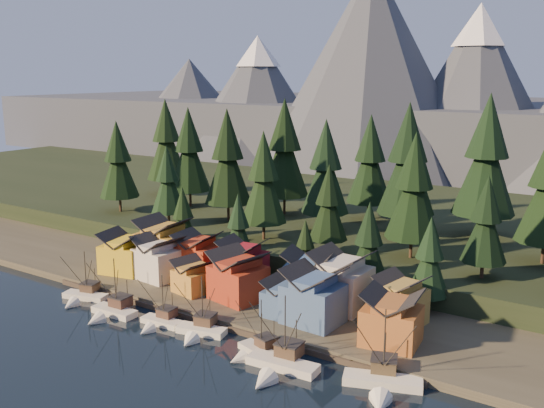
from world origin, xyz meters
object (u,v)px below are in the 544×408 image
Objects in this scene: boat_3 at (199,323)px; boat_5 at (279,357)px; boat_1 at (110,304)px; house_front_1 at (159,256)px; boat_4 at (254,344)px; boat_2 at (158,316)px; boat_6 at (383,374)px; boat_0 at (82,291)px; house_front_0 at (125,251)px; house_back_0 at (164,241)px; house_back_1 at (197,253)px.

boat_3 is 18.65m from boat_5.
house_front_1 is (-4.43, 17.78, 3.93)m from boat_1.
boat_1 reaches higher than boat_4.
house_front_1 reaches higher than boat_2.
boat_2 is at bearing 7.02° from boat_1.
boat_3 is 0.89× the size of boat_6.
boat_6 is 59.20m from house_front_1.
boat_2 is (21.49, -0.91, -0.03)m from boat_0.
boat_0 is at bearing 160.71° from boat_6.
boat_6 is at bearing 9.81° from boat_5.
house_front_1 is at bearing 145.82° from boat_6.
boat_3 is at bearing 161.06° from boat_6.
boat_3 is at bearing -35.16° from house_front_0.
boat_1 reaches higher than boat_2.
house_back_0 reaches higher than house_front_1.
house_front_0 is at bearing 157.46° from boat_5.
boat_0 is 0.84× the size of boat_6.
boat_4 is 0.97× the size of house_front_0.
boat_1 is 18.74m from house_front_1.
boat_3 is 1.03× the size of house_back_0.
boat_1 is 21.83m from house_front_0.
boat_1 is 0.94× the size of boat_6.
boat_6 is 65.64m from house_back_0.
boat_1 is 19.35m from boat_3.
boat_1 is 37.55m from boat_5.
boat_0 is 30.09m from boat_3.
house_back_1 reaches higher than boat_4.
boat_5 is 46.05m from house_front_1.
boat_1 is 1.18× the size of boat_2.
house_front_0 reaches higher than boat_4.
boat_3 is 28.41m from house_front_1.
house_front_1 is at bearing 134.60° from boat_3.
house_back_1 is at bearing 13.64° from house_front_0.
house_back_1 reaches higher than boat_3.
boat_2 is at bearing 162.10° from boat_6.
house_back_0 is at bearing 127.70° from boat_2.
boat_3 is at bearing -41.17° from house_back_0.
house_front_0 is 1.13× the size of house_back_1.
house_back_1 is at bearing 52.25° from house_front_1.
boat_4 is 47.71m from house_front_0.
boat_1 is at bearing -174.50° from boat_2.
house_back_0 is at bearing 108.77° from boat_1.
boat_6 is (63.64, 0.32, 0.30)m from boat_0.
boat_4 is at bearing -41.66° from house_back_1.
house_front_0 is 16.27m from house_back_1.
boat_3 is 36.07m from house_back_0.
house_front_0 is 1.08× the size of house_front_1.
boat_6 reaches higher than house_front_1.
boat_6 reaches higher than boat_1.
boat_2 is at bearing 171.25° from boat_5.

